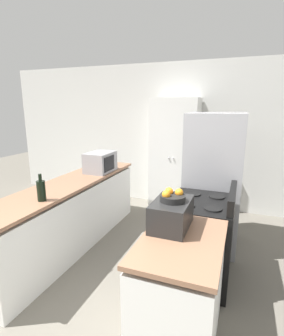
{
  "coord_description": "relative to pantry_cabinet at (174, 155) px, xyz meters",
  "views": [
    {
      "loc": [
        1.21,
        -1.18,
        1.85
      ],
      "look_at": [
        0.0,
        1.94,
        1.05
      ],
      "focal_mm": 28.0,
      "sensor_mm": 36.0,
      "label": 1
    }
  ],
  "objects": [
    {
      "name": "counter_left",
      "position": [
        -0.95,
        -1.8,
        -0.56
      ],
      "size": [
        0.6,
        2.75,
        0.88
      ],
      "color": "silver",
      "rests_on": "ground_plane"
    },
    {
      "name": "counter_right",
      "position": [
        0.75,
        -2.71,
        -0.56
      ],
      "size": [
        0.6,
        0.93,
        0.88
      ],
      "color": "silver",
      "rests_on": "ground_plane"
    },
    {
      "name": "pantry_cabinet",
      "position": [
        0.0,
        0.0,
        0.0
      ],
      "size": [
        0.81,
        0.49,
        1.98
      ],
      "color": "white",
      "rests_on": "ground_plane"
    },
    {
      "name": "stove",
      "position": [
        0.77,
        -1.85,
        -0.54
      ],
      "size": [
        0.66,
        0.76,
        1.04
      ],
      "color": "black",
      "rests_on": "ground_plane"
    },
    {
      "name": "toaster_oven",
      "position": [
        0.62,
        -2.54,
        0.01
      ],
      "size": [
        0.29,
        0.44,
        0.22
      ],
      "color": "black",
      "rests_on": "counter_right"
    },
    {
      "name": "wine_bottle",
      "position": [
        -0.79,
        -2.43,
        0.01
      ],
      "size": [
        0.09,
        0.09,
        0.29
      ],
      "color": "black",
      "rests_on": "counter_left"
    },
    {
      "name": "microwave",
      "position": [
        -0.84,
        -1.13,
        0.04
      ],
      "size": [
        0.34,
        0.47,
        0.29
      ],
      "color": "#939399",
      "rests_on": "counter_left"
    },
    {
      "name": "wall_back",
      "position": [
        -0.1,
        0.28,
        0.31
      ],
      "size": [
        7.0,
        0.06,
        2.6
      ],
      "color": "silver",
      "rests_on": "ground_plane"
    },
    {
      "name": "fruit_bowl",
      "position": [
        0.62,
        -2.53,
        0.16
      ],
      "size": [
        0.2,
        0.2,
        0.1
      ],
      "color": "black",
      "rests_on": "toaster_oven"
    },
    {
      "name": "refrigerator",
      "position": [
        0.8,
        -1.03,
        -0.11
      ],
      "size": [
        0.72,
        0.79,
        1.76
      ],
      "color": "#A3A3A8",
      "rests_on": "ground_plane"
    }
  ]
}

